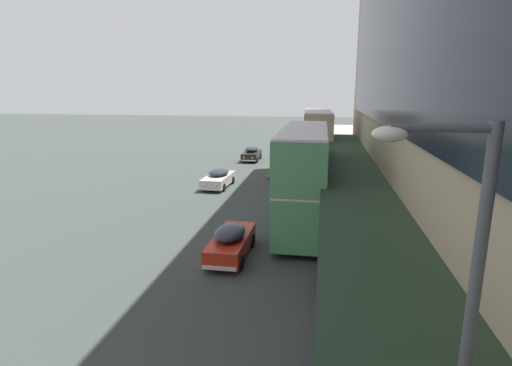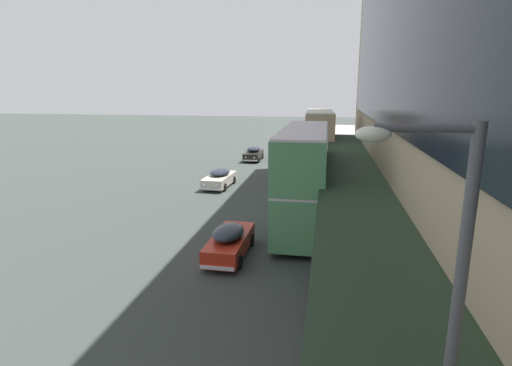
{
  "view_description": "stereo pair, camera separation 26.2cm",
  "coord_description": "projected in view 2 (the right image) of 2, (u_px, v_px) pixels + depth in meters",
  "views": [
    {
      "loc": [
        4.82,
        -4.92,
        7.87
      ],
      "look_at": [
        0.72,
        19.46,
        2.14
      ],
      "focal_mm": 28.0,
      "sensor_mm": 36.0,
      "label": 1
    },
    {
      "loc": [
        5.08,
        -4.87,
        7.87
      ],
      "look_at": [
        0.72,
        19.46,
        2.14
      ],
      "focal_mm": 28.0,
      "sensor_mm": 36.0,
      "label": 2
    }
  ],
  "objects": [
    {
      "name": "sedan_far_back",
      "position": [
        254.0,
        154.0,
        46.0
      ],
      "size": [
        1.9,
        4.56,
        1.59
      ],
      "color": "black",
      "rests_on": "ground"
    },
    {
      "name": "transit_bus_kerbside_rear",
      "position": [
        304.0,
        173.0,
        23.52
      ],
      "size": [
        2.85,
        11.54,
        5.77
      ],
      "color": "#4F925F",
      "rests_on": "ground"
    },
    {
      "name": "street_lamp",
      "position": [
        438.0,
        354.0,
        5.36
      ],
      "size": [
        1.5,
        0.28,
        7.38
      ],
      "color": "#4C4C51",
      "rests_on": "sidewalk_kerb"
    },
    {
      "name": "pedestrian_at_kerb",
      "position": [
        373.0,
        335.0,
        11.22
      ],
      "size": [
        0.44,
        0.5,
        1.86
      ],
      "color": "#32211D",
      "rests_on": "sidewalk_kerb"
    },
    {
      "name": "sedan_oncoming_front",
      "position": [
        282.0,
        167.0,
        37.74
      ],
      "size": [
        1.94,
        4.59,
        1.57
      ],
      "color": "olive",
      "rests_on": "ground"
    },
    {
      "name": "fire_hydrant",
      "position": [
        350.0,
        252.0,
        18.7
      ],
      "size": [
        0.2,
        0.4,
        0.7
      ],
      "color": "#B52916",
      "rests_on": "sidewalk_kerb"
    },
    {
      "name": "transit_bus_kerbside_front",
      "position": [
        317.0,
        139.0,
        51.14
      ],
      "size": [
        3.0,
        11.55,
        3.28
      ],
      "color": "#B2382D",
      "rests_on": "ground"
    },
    {
      "name": "transit_bus_kerbside_far",
      "position": [
        319.0,
        140.0,
        38.63
      ],
      "size": [
        3.04,
        9.18,
        6.0
      ],
      "color": "tan",
      "rests_on": "ground"
    },
    {
      "name": "sedan_trailing_mid",
      "position": [
        230.0,
        241.0,
        19.3
      ],
      "size": [
        1.78,
        4.64,
        1.58
      ],
      "color": "#B22716",
      "rests_on": "ground"
    },
    {
      "name": "sedan_lead_near",
      "position": [
        219.0,
        178.0,
        33.37
      ],
      "size": [
        2.07,
        4.76,
        1.48
      ],
      "color": "beige",
      "rests_on": "ground"
    }
  ]
}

